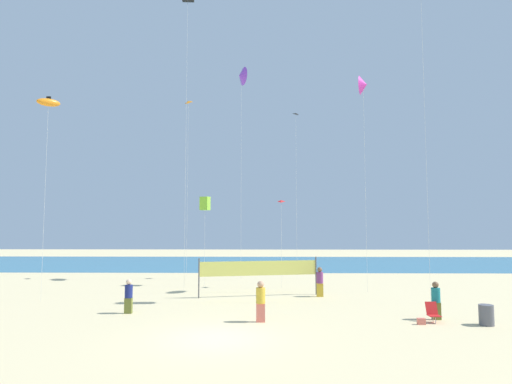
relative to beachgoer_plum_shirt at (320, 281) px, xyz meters
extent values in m
plane|color=beige|center=(-5.41, -9.73, -0.97)|extent=(120.00, 120.00, 0.00)
cube|color=teal|center=(-5.41, 22.80, -0.96)|extent=(120.00, 20.00, 0.01)
cube|color=gold|center=(0.00, 0.00, -0.55)|extent=(0.39, 0.24, 0.82)
cylinder|color=#7A3872|center=(0.00, 0.00, 0.20)|extent=(0.41, 0.41, 0.68)
sphere|color=brown|center=(0.00, 0.00, 0.69)|extent=(0.30, 0.30, 0.30)
cube|color=olive|center=(4.62, -6.27, -0.57)|extent=(0.38, 0.23, 0.80)
cylinder|color=#19727A|center=(4.62, -6.27, 0.17)|extent=(0.40, 0.40, 0.66)
sphere|color=brown|center=(4.62, -6.27, 0.65)|extent=(0.30, 0.30, 0.30)
cube|color=#EA7260|center=(-3.64, -6.90, -0.54)|extent=(0.40, 0.24, 0.85)
cylinder|color=gold|center=(-3.64, -6.90, 0.23)|extent=(0.43, 0.43, 0.70)
sphere|color=tan|center=(-3.64, -6.90, 0.74)|extent=(0.31, 0.31, 0.31)
cube|color=olive|center=(-10.32, -5.13, -0.58)|extent=(0.37, 0.22, 0.77)
cylinder|color=navy|center=(-10.32, -5.13, 0.13)|extent=(0.39, 0.39, 0.64)
sphere|color=beige|center=(-10.32, -5.13, 0.59)|extent=(0.29, 0.29, 0.29)
cube|color=red|center=(4.24, -6.97, -0.65)|extent=(0.52, 0.48, 0.03)
cube|color=red|center=(4.24, -6.68, -0.37)|extent=(0.52, 0.23, 0.57)
cylinder|color=silver|center=(4.24, -7.11, -0.81)|extent=(0.03, 0.03, 0.32)
cylinder|color=silver|center=(4.24, -6.82, -0.81)|extent=(0.03, 0.03, 0.32)
cylinder|color=#595960|center=(6.38, -7.38, -0.52)|extent=(0.62, 0.62, 0.90)
cylinder|color=#4C4C51|center=(-7.44, -0.65, 0.23)|extent=(0.08, 0.08, 2.40)
cylinder|color=#4C4C51|center=(-0.13, 0.83, 0.23)|extent=(0.08, 0.08, 2.40)
cube|color=#EAE566|center=(-3.79, 0.09, 0.76)|extent=(7.32, 1.50, 0.90)
cube|color=#EA7260|center=(3.53, -7.28, -0.83)|extent=(0.35, 0.18, 0.28)
cylinder|color=silver|center=(-0.71, 8.82, 5.97)|extent=(0.01, 0.01, 13.87)
pyramid|color=black|center=(-0.70, 8.81, 12.96)|extent=(0.64, 0.64, 0.25)
cylinder|color=silver|center=(-5.33, 7.94, 7.51)|extent=(0.01, 0.01, 16.95)
cone|color=purple|center=(-5.33, 7.94, 15.99)|extent=(1.03, 1.57, 1.54)
cylinder|color=silver|center=(-8.68, 1.15, 9.31)|extent=(0.01, 0.01, 20.56)
cylinder|color=silver|center=(-9.87, 8.52, 6.45)|extent=(0.01, 0.01, 14.84)
pyramid|color=orange|center=(-9.89, 8.49, 13.94)|extent=(0.83, 0.82, 0.45)
cylinder|color=silver|center=(-7.85, 4.67, 2.05)|extent=(0.01, 0.01, 6.03)
cube|color=#8CD833|center=(-7.85, 4.67, 5.06)|extent=(0.77, 0.77, 1.00)
cylinder|color=silver|center=(-16.55, -1.74, 4.96)|extent=(0.01, 0.01, 11.85)
ellipsoid|color=orange|center=(-16.55, -1.74, 10.89)|extent=(1.33, 1.29, 0.54)
cube|color=black|center=(-16.55, -1.74, 11.09)|extent=(0.27, 0.06, 0.34)
cylinder|color=silver|center=(3.36, 1.73, 6.04)|extent=(0.01, 0.01, 14.02)
cone|color=#D833A5|center=(3.36, 1.73, 13.05)|extent=(0.92, 1.40, 1.31)
cylinder|color=silver|center=(6.02, -2.04, 8.53)|extent=(0.01, 0.01, 19.00)
cylinder|color=silver|center=(-2.21, 3.78, 2.09)|extent=(0.01, 0.01, 6.12)
pyramid|color=red|center=(-2.21, 3.76, 5.21)|extent=(0.48, 0.49, 0.24)
camera|label=1|loc=(-3.54, -26.61, 3.46)|focal=29.60mm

